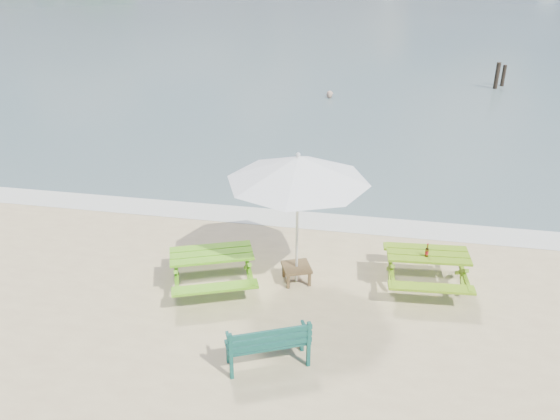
% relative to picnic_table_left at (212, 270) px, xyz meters
% --- Properties ---
extents(foam_strip, '(22.00, 0.90, 0.01)m').
position_rel_picnic_table_left_xyz_m(foam_strip, '(1.43, 3.06, -0.34)').
color(foam_strip, silver).
rests_on(foam_strip, ground).
extents(picnic_table_left, '(2.03, 2.13, 0.73)m').
position_rel_picnic_table_left_xyz_m(picnic_table_left, '(0.00, 0.00, 0.00)').
color(picnic_table_left, '#5DA619').
rests_on(picnic_table_left, ground).
extents(picnic_table_right, '(1.62, 1.78, 0.72)m').
position_rel_picnic_table_left_xyz_m(picnic_table_right, '(3.95, 0.74, -0.00)').
color(picnic_table_right, '#699416').
rests_on(picnic_table_right, ground).
extents(park_bench, '(1.33, 0.90, 0.78)m').
position_rel_picnic_table_left_xyz_m(park_bench, '(1.47, -1.93, -0.11)').
color(park_bench, '#10433B').
rests_on(park_bench, ground).
extents(side_table, '(0.67, 0.67, 0.34)m').
position_rel_picnic_table_left_xyz_m(side_table, '(1.53, 0.45, -0.17)').
color(side_table, brown).
rests_on(side_table, ground).
extents(patio_umbrella, '(3.37, 3.37, 2.56)m').
position_rel_picnic_table_left_xyz_m(patio_umbrella, '(1.53, 0.45, 1.98)').
color(patio_umbrella, silver).
rests_on(patio_umbrella, ground).
extents(beer_bottle, '(0.07, 0.07, 0.26)m').
position_rel_picnic_table_left_xyz_m(beer_bottle, '(3.91, 0.61, 0.45)').
color(beer_bottle, brown).
rests_on(beer_bottle, picnic_table_right).
extents(swimmer, '(0.70, 0.59, 1.62)m').
position_rel_picnic_table_left_xyz_m(swimmer, '(0.70, 14.83, -0.85)').
color(swimmer, tan).
rests_on(swimmer, ground).
extents(mooring_pilings, '(0.58, 0.78, 1.38)m').
position_rel_picnic_table_left_xyz_m(mooring_pilings, '(8.13, 18.14, 0.10)').
color(mooring_pilings, black).
rests_on(mooring_pilings, ground).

